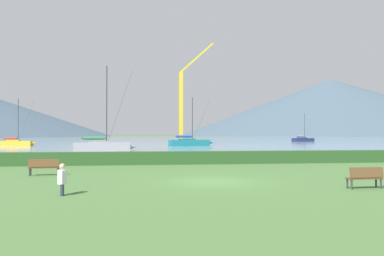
# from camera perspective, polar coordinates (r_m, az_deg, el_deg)

# --- Properties ---
(ground_plane) EXTENTS (1000.00, 1000.00, 0.00)m
(ground_plane) POSITION_cam_1_polar(r_m,az_deg,el_deg) (19.19, 3.20, -8.06)
(ground_plane) COLOR #477038
(harbor_water) EXTENTS (320.00, 246.00, 0.00)m
(harbor_water) POSITION_cam_1_polar(r_m,az_deg,el_deg) (155.78, -5.99, -1.67)
(harbor_water) COLOR gray
(harbor_water) RESTS_ON ground_plane
(hedge_line) EXTENTS (80.00, 1.20, 0.99)m
(hedge_line) POSITION_cam_1_polar(r_m,az_deg,el_deg) (29.98, -0.63, -4.49)
(hedge_line) COLOR #284C23
(hedge_line) RESTS_ON ground_plane
(sailboat_slip_1) EXTENTS (6.93, 2.33, 9.05)m
(sailboat_slip_1) POSITION_cam_1_polar(r_m,az_deg,el_deg) (79.96, -24.97, -2.04)
(sailboat_slip_1) COLOR gold
(sailboat_slip_1) RESTS_ON harbor_water
(sailboat_slip_2) EXTENTS (8.86, 4.03, 9.23)m
(sailboat_slip_2) POSITION_cam_1_polar(r_m,az_deg,el_deg) (71.91, -0.34, -2.15)
(sailboat_slip_2) COLOR #19707A
(sailboat_slip_2) RESTS_ON harbor_water
(sailboat_slip_3) EXTENTS (8.59, 3.80, 11.54)m
(sailboat_slip_3) POSITION_cam_1_polar(r_m,az_deg,el_deg) (52.22, -13.27, -2.65)
(sailboat_slip_3) COLOR #9E9EA3
(sailboat_slip_3) RESTS_ON harbor_water
(sailboat_slip_4) EXTENTS (7.57, 3.58, 8.23)m
(sailboat_slip_4) POSITION_cam_1_polar(r_m,az_deg,el_deg) (115.31, 16.38, -1.66)
(sailboat_slip_4) COLOR navy
(sailboat_slip_4) RESTS_ON harbor_water
(park_bench_near_path) EXTENTS (1.71, 0.64, 0.95)m
(park_bench_near_path) POSITION_cam_1_polar(r_m,az_deg,el_deg) (23.48, -21.36, -5.37)
(park_bench_near_path) COLOR brown
(park_bench_near_path) RESTS_ON ground_plane
(park_bench_under_tree) EXTENTS (1.58, 0.54, 0.95)m
(park_bench_under_tree) POSITION_cam_1_polar(r_m,az_deg,el_deg) (18.33, 24.56, -6.67)
(park_bench_under_tree) COLOR brown
(park_bench_under_tree) RESTS_ON ground_plane
(person_seated_viewer) EXTENTS (0.36, 0.57, 1.25)m
(person_seated_viewer) POSITION_cam_1_polar(r_m,az_deg,el_deg) (15.73, -18.92, -7.11)
(person_seated_viewer) COLOR #2D3347
(person_seated_viewer) RESTS_ON ground_plane
(dock_crane) EXTENTS (7.97, 2.00, 21.72)m
(dock_crane) POSITION_cam_1_polar(r_m,az_deg,el_deg) (79.84, -1.46, 2.64)
(dock_crane) COLOR #333338
(dock_crane) RESTS_ON ground_plane
(distant_hill_west_ridge) EXTENTS (342.72, 342.72, 64.11)m
(distant_hill_west_ridge) POSITION_cam_1_polar(r_m,az_deg,el_deg) (460.86, 20.06, 2.95)
(distant_hill_west_ridge) COLOR #425666
(distant_hill_west_ridge) RESTS_ON ground_plane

